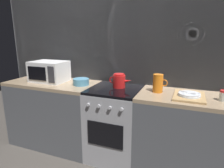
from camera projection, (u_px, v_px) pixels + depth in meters
ground_plane at (115, 155)px, 2.55m from camera, size 8.00×8.00×0.00m
back_wall at (124, 60)px, 2.54m from camera, size 3.60×0.05×2.40m
counter_left at (55, 113)px, 2.76m from camera, size 1.20×0.60×0.90m
stove_unit at (115, 124)px, 2.43m from camera, size 0.60×0.63×0.90m
counter_right at (193, 137)px, 2.11m from camera, size 1.20×0.60×0.90m
microwave at (49, 71)px, 2.64m from camera, size 0.46×0.35×0.27m
kettle at (119, 81)px, 2.35m from camera, size 0.28×0.15×0.17m
mixing_bowl at (81, 82)px, 2.47m from camera, size 0.20×0.20×0.08m
pitcher at (158, 83)px, 2.15m from camera, size 0.16×0.11×0.20m
dish_pile at (189, 96)px, 1.99m from camera, size 0.30×0.40×0.06m
spice_jar at (223, 96)px, 1.88m from camera, size 0.08×0.08×0.10m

